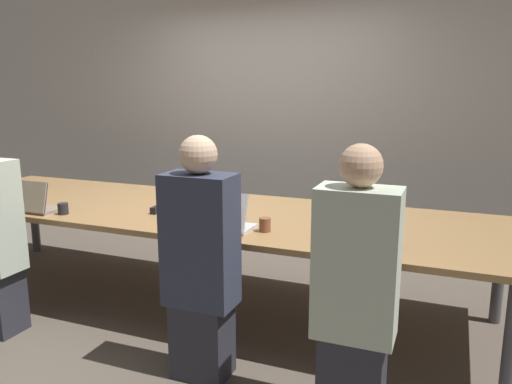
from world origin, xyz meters
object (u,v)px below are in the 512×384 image
at_px(cup_near_left, 63,209).
at_px(cup_near_right, 327,230).
at_px(laptop_near_left, 32,203).
at_px(person_near_right, 355,291).
at_px(cup_near_midright, 265,225).
at_px(person_near_midright, 201,264).
at_px(laptop_near_right, 368,235).
at_px(stapler, 158,209).
at_px(laptop_near_midright, 224,219).

distance_m(cup_near_left, cup_near_right, 1.94).
bearing_deg(laptop_near_left, person_near_right, 170.26).
bearing_deg(laptop_near_left, cup_near_left, -174.06).
relative_size(cup_near_left, cup_near_right, 0.83).
bearing_deg(cup_near_left, cup_near_midright, 4.88).
bearing_deg(person_near_right, person_near_midright, -3.56).
bearing_deg(laptop_near_right, cup_near_left, 1.88).
distance_m(cup_near_midright, cup_near_right, 0.41).
bearing_deg(cup_near_left, person_near_right, -11.53).
bearing_deg(stapler, cup_near_midright, -13.66).
distance_m(laptop_near_left, person_near_right, 2.54).
distance_m(person_near_right, cup_near_right, 0.69).
height_order(laptop_near_right, stapler, laptop_near_right).
relative_size(person_near_midright, cup_near_right, 14.23).
distance_m(cup_near_midright, cup_near_left, 1.54).
bearing_deg(stapler, person_near_right, -28.08).
bearing_deg(cup_near_left, cup_near_right, 4.54).
xyz_separation_m(laptop_near_midright, cup_near_left, (-1.28, -0.06, -0.03)).
distance_m(laptop_near_right, cup_near_right, 0.28).
distance_m(laptop_near_right, person_near_right, 0.55).
xyz_separation_m(laptop_near_left, laptop_near_right, (2.46, 0.10, -0.00)).
distance_m(person_near_midright, stapler, 1.02).
distance_m(laptop_near_left, cup_near_left, 0.27).
bearing_deg(laptop_near_left, stapler, -159.15).
height_order(laptop_near_midright, cup_near_right, laptop_near_midright).
bearing_deg(stapler, cup_near_right, -9.46).
height_order(person_near_midright, cup_near_right, person_near_midright).
height_order(person_near_midright, stapler, person_near_midright).
bearing_deg(cup_near_right, laptop_near_midright, -171.91).
bearing_deg(person_near_right, cup_near_midright, -39.99).
distance_m(cup_near_midright, laptop_near_left, 1.80).
height_order(laptop_near_midright, stapler, laptop_near_midright).
relative_size(cup_near_midright, laptop_near_left, 0.25).
bearing_deg(laptop_near_midright, cup_near_right, -171.91).
distance_m(cup_near_left, stapler, 0.68).
xyz_separation_m(person_near_midright, cup_near_left, (-1.35, 0.40, 0.11)).
distance_m(laptop_near_midright, cup_near_right, 0.67).
xyz_separation_m(person_near_midright, laptop_near_left, (-1.61, 0.37, 0.14)).
height_order(laptop_near_midright, laptop_near_left, laptop_near_midright).
bearing_deg(laptop_near_right, laptop_near_left, 2.32).
bearing_deg(laptop_near_midright, cup_near_midright, -164.41).
bearing_deg(cup_near_left, laptop_near_right, 1.88).
height_order(laptop_near_midright, cup_near_left, laptop_near_midright).
distance_m(person_near_midright, laptop_near_right, 0.98).
height_order(cup_near_midright, stapler, cup_near_midright).
distance_m(person_near_midright, laptop_near_left, 1.66).
height_order(person_near_right, stapler, person_near_right).
bearing_deg(cup_near_right, stapler, 173.47).
distance_m(cup_near_midright, laptop_near_right, 0.67).
height_order(laptop_near_right, cup_near_right, laptop_near_right).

